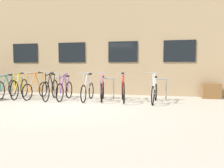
{
  "coord_description": "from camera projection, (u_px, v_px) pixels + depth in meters",
  "views": [
    {
      "loc": [
        2.79,
        -6.58,
        1.27
      ],
      "look_at": [
        1.05,
        1.6,
        0.61
      ],
      "focal_mm": 35.64,
      "sensor_mm": 36.0,
      "label": 1
    }
  ],
  "objects": [
    {
      "name": "bicycle_silver",
      "position": [
        88.0,
        90.0,
        8.35
      ],
      "size": [
        0.44,
        1.71,
        1.09
      ],
      "color": "black",
      "rests_on": "ground"
    },
    {
      "name": "bicycle_teal",
      "position": [
        7.0,
        88.0,
        9.09
      ],
      "size": [
        0.49,
        1.73,
        0.97
      ],
      "color": "black",
      "rests_on": "ground"
    },
    {
      "name": "ground_plane",
      "position": [
        70.0,
        106.0,
        7.1
      ],
      "size": [
        42.0,
        42.0,
        0.0
      ],
      "primitive_type": "plane",
      "color": "#B2ADA0"
    },
    {
      "name": "bike_rack",
      "position": [
        83.0,
        86.0,
        8.95
      ],
      "size": [
        6.58,
        0.05,
        0.83
      ],
      "color": "gray",
      "rests_on": "ground"
    },
    {
      "name": "bicycle_white",
      "position": [
        154.0,
        92.0,
        7.82
      ],
      "size": [
        0.44,
        1.71,
        1.09
      ],
      "color": "black",
      "rests_on": "ground"
    },
    {
      "name": "planter_box",
      "position": [
        211.0,
        91.0,
        8.85
      ],
      "size": [
        0.7,
        0.44,
        0.6
      ],
      "primitive_type": "cube",
      "color": "brown",
      "rests_on": "ground"
    },
    {
      "name": "bicycle_red",
      "position": [
        123.0,
        90.0,
        8.12
      ],
      "size": [
        0.51,
        1.75,
        1.06
      ],
      "color": "black",
      "rests_on": "ground"
    },
    {
      "name": "bicycle_yellow",
      "position": [
        20.0,
        88.0,
        8.96
      ],
      "size": [
        0.52,
        1.71,
        1.08
      ],
      "color": "black",
      "rests_on": "ground"
    },
    {
      "name": "bicycle_pink",
      "position": [
        102.0,
        90.0,
        8.33
      ],
      "size": [
        0.49,
        1.65,
        1.09
      ],
      "color": "black",
      "rests_on": "ground"
    },
    {
      "name": "bicycle_black",
      "position": [
        51.0,
        89.0,
        8.58
      ],
      "size": [
        0.44,
        1.78,
        1.1
      ],
      "color": "black",
      "rests_on": "ground"
    },
    {
      "name": "bicycle_orange",
      "position": [
        36.0,
        89.0,
        8.89
      ],
      "size": [
        0.44,
        1.74,
        1.07
      ],
      "color": "black",
      "rests_on": "ground"
    },
    {
      "name": "storefront_building",
      "position": [
        110.0,
        47.0,
        12.65
      ],
      "size": [
        28.0,
        5.43,
        4.81
      ],
      "color": "tan",
      "rests_on": "ground"
    },
    {
      "name": "bicycle_purple",
      "position": [
        65.0,
        90.0,
        8.51
      ],
      "size": [
        0.44,
        1.65,
        1.06
      ],
      "color": "black",
      "rests_on": "ground"
    }
  ]
}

